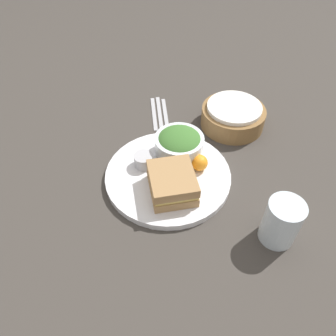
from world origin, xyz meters
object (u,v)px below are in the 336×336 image
at_px(sandwich, 172,183).
at_px(spoon, 165,113).
at_px(drink_glass, 281,222).
at_px(bread_basket, 233,116).
at_px(plate, 168,176).
at_px(knife, 160,113).
at_px(fork, 154,113).
at_px(salad_bowl, 179,144).
at_px(dressing_cup, 144,160).

bearing_deg(sandwich, spoon, 162.46).
bearing_deg(drink_glass, bread_basket, 165.94).
relative_size(plate, sandwich, 2.36).
distance_m(plate, bread_basket, 0.30).
bearing_deg(plate, drink_glass, 33.29).
height_order(bread_basket, knife, bread_basket).
relative_size(plate, fork, 1.93).
relative_size(drink_glass, spoon, 0.74).
distance_m(bread_basket, knife, 0.23).
relative_size(plate, salad_bowl, 2.48).
relative_size(sandwich, bread_basket, 0.73).
bearing_deg(dressing_cup, fork, 154.76).
relative_size(plate, knife, 1.84).
bearing_deg(fork, spoon, -90.00).
bearing_deg(bread_basket, dressing_cup, -74.82).
bearing_deg(fork, drink_glass, -152.99).
bearing_deg(bread_basket, fork, -123.60).
relative_size(salad_bowl, spoon, 0.86).
relative_size(drink_glass, bread_basket, 0.59).
distance_m(bread_basket, fork, 0.25).
height_order(bread_basket, fork, bread_basket).
bearing_deg(dressing_cup, bread_basket, 105.18).
bearing_deg(plate, knife, 164.77).
relative_size(salad_bowl, fork, 0.78).
height_order(drink_glass, spoon, drink_glass).
bearing_deg(plate, dressing_cup, -136.69).
height_order(salad_bowl, fork, salad_bowl).
xyz_separation_m(plate, drink_glass, (0.25, 0.17, 0.05)).
xyz_separation_m(plate, fork, (-0.27, 0.06, -0.01)).
xyz_separation_m(salad_bowl, dressing_cup, (0.00, -0.10, -0.02)).
bearing_deg(sandwich, bread_basket, 125.44).
height_order(dressing_cup, spoon, dressing_cup).
height_order(salad_bowl, bread_basket, salad_bowl).
bearing_deg(salad_bowl, bread_basket, 110.96).
xyz_separation_m(fork, knife, (0.00, 0.02, 0.00)).
bearing_deg(knife, drink_glass, -154.73).
bearing_deg(dressing_cup, spoon, 146.74).
xyz_separation_m(salad_bowl, knife, (-0.21, 0.02, -0.05)).
xyz_separation_m(plate, spoon, (-0.26, 0.09, -0.01)).
bearing_deg(plate, sandwich, -11.05).
distance_m(fork, knife, 0.02).
distance_m(plate, fork, 0.28).
height_order(plate, fork, plate).
xyz_separation_m(salad_bowl, bread_basket, (-0.08, 0.21, -0.02)).
bearing_deg(spoon, sandwich, 177.69).
bearing_deg(drink_glass, plate, -146.71).
xyz_separation_m(fork, spoon, (0.01, 0.03, 0.00)).
bearing_deg(bread_basket, drink_glass, -14.06).
relative_size(sandwich, salad_bowl, 1.05).
height_order(knife, spoon, same).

